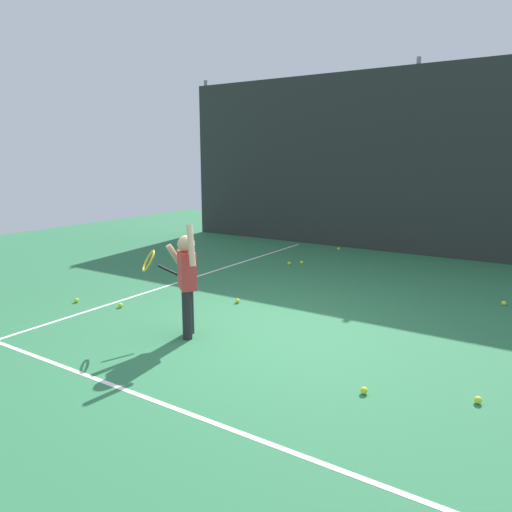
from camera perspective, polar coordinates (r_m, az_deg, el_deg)
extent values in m
plane|color=#2D7247|center=(5.85, 1.42, -9.07)|extent=(20.00, 20.00, 0.00)
cube|color=white|center=(4.45, -12.42, -16.33)|extent=(9.00, 0.05, 0.00)
cube|color=white|center=(8.07, -10.10, -3.38)|extent=(0.05, 9.00, 0.00)
cube|color=#282D2B|center=(10.86, 18.03, 10.56)|extent=(11.46, 0.08, 3.94)
cylinder|color=slate|center=(13.49, -5.84, 11.49)|extent=(0.09, 0.09, 4.09)
cylinder|color=slate|center=(10.91, 18.14, 10.95)|extent=(0.09, 0.09, 4.09)
cylinder|color=#232326|center=(5.79, -7.96, -6.38)|extent=(0.11, 0.11, 0.58)
cylinder|color=#232326|center=(5.61, -8.22, -6.98)|extent=(0.11, 0.11, 0.58)
cube|color=red|center=(5.56, -8.24, -1.67)|extent=(0.34, 0.32, 0.44)
sphere|color=tan|center=(5.50, -8.33, 1.42)|extent=(0.20, 0.20, 0.20)
cylinder|color=tan|center=(5.31, -7.74, 1.25)|extent=(0.20, 0.18, 0.46)
cylinder|color=tan|center=(5.72, -9.21, -0.63)|extent=(0.23, 0.27, 0.43)
cylinder|color=black|center=(5.80, -10.47, -1.66)|extent=(0.17, 0.21, 0.15)
torus|color=yellow|center=(5.75, -12.68, -0.55)|extent=(0.32, 0.30, 0.26)
sphere|color=#CCE033|center=(7.02, -15.85, -5.67)|extent=(0.07, 0.07, 0.07)
sphere|color=#CCE033|center=(4.53, 12.75, -15.36)|extent=(0.07, 0.07, 0.07)
sphere|color=#CCE033|center=(11.04, 9.82, 0.86)|extent=(0.07, 0.07, 0.07)
sphere|color=#CCE033|center=(7.46, -20.60, -4.96)|extent=(0.07, 0.07, 0.07)
sphere|color=#CCE033|center=(4.68, 24.93, -15.29)|extent=(0.07, 0.07, 0.07)
sphere|color=#CCE033|center=(9.40, 3.98, -0.88)|extent=(0.07, 0.07, 0.07)
sphere|color=#CCE033|center=(6.97, -2.21, -5.35)|extent=(0.07, 0.07, 0.07)
sphere|color=#CCE033|center=(9.51, 5.47, -0.76)|extent=(0.07, 0.07, 0.07)
sphere|color=#CCE033|center=(7.71, 27.42, -5.00)|extent=(0.07, 0.07, 0.07)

